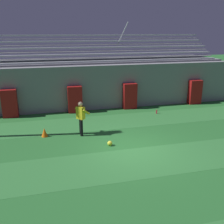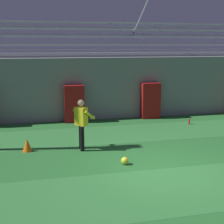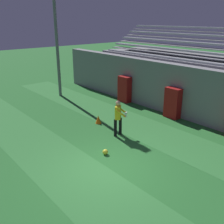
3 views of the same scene
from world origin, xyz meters
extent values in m
plane|color=#286B2D|center=(0.00, 0.00, 0.00)|extent=(80.00, 80.00, 0.00)
cube|color=#337A38|center=(0.00, -1.16, 0.00)|extent=(28.00, 2.42, 0.01)
cube|color=#337A38|center=(0.00, 3.67, 0.00)|extent=(28.00, 2.42, 0.01)
cube|color=gray|center=(0.00, 6.50, 1.40)|extent=(24.00, 0.60, 2.80)
cube|color=maroon|center=(-1.77, 5.95, 0.82)|extent=(0.87, 0.44, 1.64)
cube|color=maroon|center=(1.77, 5.95, 0.82)|extent=(0.87, 0.44, 1.64)
cube|color=maroon|center=(-5.56, 5.95, 0.82)|extent=(0.87, 0.44, 1.64)
cube|color=maroon|center=(6.48, 5.95, 0.82)|extent=(0.87, 0.44, 1.64)
cube|color=gray|center=(0.00, 8.85, 1.45)|extent=(18.00, 3.90, 2.90)
cube|color=#A8AAB2|center=(0.00, 7.25, 2.95)|extent=(17.10, 0.36, 0.10)
cube|color=gray|center=(0.00, 7.05, 2.72)|extent=(17.10, 0.60, 0.04)
cube|color=#A8AAB2|center=(0.00, 7.95, 3.35)|extent=(17.10, 0.36, 0.10)
cube|color=gray|center=(0.00, 7.75, 3.12)|extent=(17.10, 0.60, 0.04)
cube|color=#A8AAB2|center=(0.00, 8.65, 3.75)|extent=(17.10, 0.36, 0.10)
cube|color=gray|center=(0.00, 8.45, 3.52)|extent=(17.10, 0.60, 0.04)
cube|color=#A8AAB2|center=(0.00, 9.35, 4.15)|extent=(17.10, 0.36, 0.10)
cube|color=gray|center=(0.00, 9.15, 3.92)|extent=(17.10, 0.60, 0.04)
cube|color=#A8AAB2|center=(0.00, 10.05, 4.55)|extent=(17.10, 0.36, 0.10)
cube|color=gray|center=(0.00, 9.85, 4.32)|extent=(17.10, 0.60, 0.04)
cylinder|color=#A8AAB2|center=(1.92, 8.40, 4.60)|extent=(0.06, 2.63, 1.65)
cylinder|color=black|center=(-1.93, 2.32, 0.41)|extent=(0.20, 0.20, 0.82)
cylinder|color=black|center=(-1.93, 2.02, 0.41)|extent=(0.20, 0.20, 0.82)
cube|color=yellow|center=(-1.93, 2.17, 1.12)|extent=(0.43, 0.44, 0.60)
sphere|color=tan|center=(-1.93, 2.17, 1.56)|extent=(0.22, 0.22, 0.22)
cylinder|color=yellow|center=(-1.98, 2.45, 1.17)|extent=(0.42, 0.39, 0.37)
cylinder|color=yellow|center=(-1.66, 2.09, 1.17)|extent=(0.42, 0.39, 0.37)
cube|color=silver|center=(-1.81, 2.55, 1.04)|extent=(0.16, 0.16, 0.08)
cube|color=silver|center=(-1.54, 2.25, 1.04)|extent=(0.16, 0.16, 0.08)
sphere|color=yellow|center=(-0.88, 0.59, 0.11)|extent=(0.22, 0.22, 0.22)
cone|color=orange|center=(-3.67, 2.38, 0.21)|extent=(0.30, 0.30, 0.42)
cylinder|color=red|center=(3.01, 4.43, 0.12)|extent=(0.07, 0.07, 0.24)
camera|label=1|loc=(-3.41, -9.73, 4.85)|focal=42.00mm
camera|label=2|loc=(-3.10, -7.58, 3.40)|focal=50.00mm
camera|label=3|loc=(6.31, -5.15, 5.09)|focal=42.00mm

